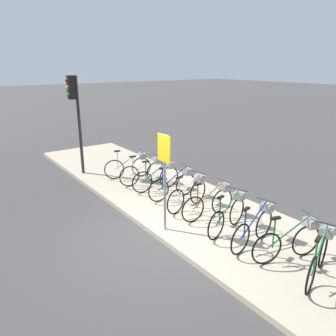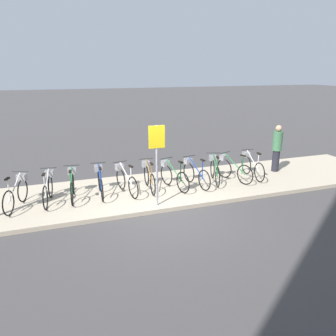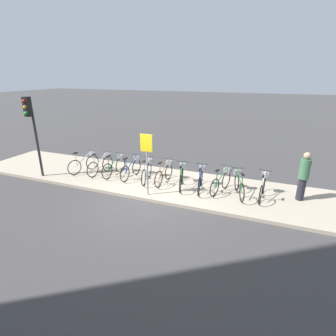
# 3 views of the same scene
# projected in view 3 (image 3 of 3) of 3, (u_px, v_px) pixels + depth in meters

# --- Properties ---
(ground_plane) EXTENTS (120.00, 120.00, 0.00)m
(ground_plane) POSITION_uv_depth(u_px,v_px,m) (147.00, 202.00, 9.25)
(ground_plane) COLOR #423F3F
(sidewalk) EXTENTS (17.46, 3.21, 0.12)m
(sidewalk) POSITION_uv_depth(u_px,v_px,m) (164.00, 183.00, 10.64)
(sidewalk) COLOR #B7A88E
(sidewalk) RESTS_ON ground_plane
(parked_bicycle_0) EXTENTS (0.63, 1.51, 0.97)m
(parked_bicycle_0) POSITION_uv_depth(u_px,v_px,m) (85.00, 162.00, 11.65)
(parked_bicycle_0) COLOR black
(parked_bicycle_0) RESTS_ON sidewalk
(parked_bicycle_1) EXTENTS (0.46, 1.57, 0.97)m
(parked_bicycle_1) POSITION_uv_depth(u_px,v_px,m) (102.00, 164.00, 11.45)
(parked_bicycle_1) COLOR black
(parked_bicycle_1) RESTS_ON sidewalk
(parked_bicycle_2) EXTENTS (0.46, 1.57, 0.97)m
(parked_bicycle_2) POSITION_uv_depth(u_px,v_px,m) (115.00, 165.00, 11.26)
(parked_bicycle_2) COLOR black
(parked_bicycle_2) RESTS_ON sidewalk
(parked_bicycle_3) EXTENTS (0.46, 1.58, 0.97)m
(parked_bicycle_3) POSITION_uv_depth(u_px,v_px,m) (132.00, 167.00, 11.01)
(parked_bicycle_3) COLOR black
(parked_bicycle_3) RESTS_ON sidewalk
(parked_bicycle_4) EXTENTS (0.50, 1.55, 0.97)m
(parked_bicycle_4) POSITION_uv_depth(u_px,v_px,m) (147.00, 170.00, 10.66)
(parked_bicycle_4) COLOR black
(parked_bicycle_4) RESTS_ON sidewalk
(parked_bicycle_5) EXTENTS (0.46, 1.58, 0.97)m
(parked_bicycle_5) POSITION_uv_depth(u_px,v_px,m) (165.00, 172.00, 10.46)
(parked_bicycle_5) COLOR black
(parked_bicycle_5) RESTS_ON sidewalk
(parked_bicycle_6) EXTENTS (0.55, 1.54, 0.97)m
(parked_bicycle_6) POSITION_uv_depth(u_px,v_px,m) (182.00, 176.00, 10.09)
(parked_bicycle_6) COLOR black
(parked_bicycle_6) RESTS_ON sidewalk
(parked_bicycle_7) EXTENTS (0.46, 1.56, 0.97)m
(parked_bicycle_7) POSITION_uv_depth(u_px,v_px,m) (201.00, 179.00, 9.82)
(parked_bicycle_7) COLOR black
(parked_bicycle_7) RESTS_ON sidewalk
(parked_bicycle_8) EXTENTS (0.60, 1.52, 0.97)m
(parked_bicycle_8) POSITION_uv_depth(u_px,v_px,m) (222.00, 180.00, 9.66)
(parked_bicycle_8) COLOR black
(parked_bicycle_8) RESTS_ON sidewalk
(parked_bicycle_9) EXTENTS (0.63, 1.51, 0.97)m
(parked_bicycle_9) POSITION_uv_depth(u_px,v_px,m) (239.00, 184.00, 9.37)
(parked_bicycle_9) COLOR black
(parked_bicycle_9) RESTS_ON sidewalk
(parked_bicycle_10) EXTENTS (0.46, 1.58, 0.97)m
(parked_bicycle_10) POSITION_uv_depth(u_px,v_px,m) (263.00, 186.00, 9.17)
(parked_bicycle_10) COLOR black
(parked_bicycle_10) RESTS_ON sidewalk
(pedestrian) EXTENTS (0.34, 0.34, 1.71)m
(pedestrian) POSITION_uv_depth(u_px,v_px,m) (304.00, 175.00, 8.85)
(pedestrian) COLOR #23232D
(pedestrian) RESTS_ON sidewalk
(traffic_light) EXTENTS (0.24, 0.40, 3.31)m
(traffic_light) POSITION_uv_depth(u_px,v_px,m) (31.00, 121.00, 10.39)
(traffic_light) COLOR #2D2D2D
(traffic_light) RESTS_ON sidewalk
(sign_post) EXTENTS (0.44, 0.07, 2.23)m
(sign_post) POSITION_uv_depth(u_px,v_px,m) (147.00, 155.00, 8.99)
(sign_post) COLOR #99999E
(sign_post) RESTS_ON sidewalk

